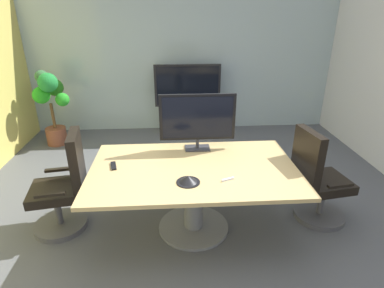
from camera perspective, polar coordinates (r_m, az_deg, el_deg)
name	(u,v)px	position (r m, az deg, el deg)	size (l,w,h in m)	color
ground_plane	(195,224)	(3.64, 0.57, -14.30)	(7.30, 7.30, 0.00)	#515459
wall_back_glass_partition	(183,58)	(6.08, -1.70, 15.27)	(5.76, 0.10, 2.71)	#9EB2B7
conference_table	(194,182)	(3.26, 0.29, -6.95)	(2.08, 1.27, 0.75)	tan
office_chair_left	(64,191)	(3.61, -22.21, -7.83)	(0.63, 0.61, 1.09)	#4C4C51
office_chair_right	(317,184)	(3.73, 21.76, -6.73)	(0.63, 0.61, 1.09)	#4C4C51
tv_monitor	(197,119)	(3.46, 1.00, 4.61)	(0.84, 0.18, 0.64)	#333338
wall_display_unit	(188,111)	(5.94, -0.80, 6.02)	(1.20, 0.36, 1.31)	#B7BABC
potted_plant	(51,101)	(5.84, -24.18, 7.10)	(0.56, 0.66, 1.29)	brown
conference_phone	(188,180)	(2.90, -0.69, -6.48)	(0.22, 0.22, 0.07)	black
remote_control	(114,166)	(3.29, -14.07, -3.86)	(0.05, 0.17, 0.02)	black
whiteboard_marker	(228,179)	(2.97, 6.54, -6.39)	(0.13, 0.02, 0.02)	silver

